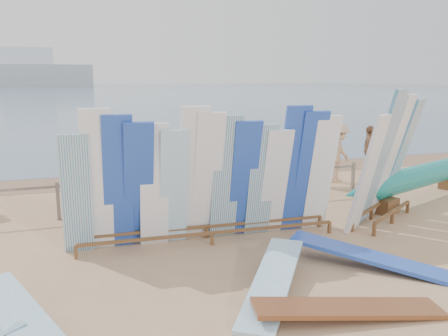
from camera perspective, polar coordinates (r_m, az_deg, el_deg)
name	(u,v)px	position (r m, az deg, el deg)	size (l,w,h in m)	color
ground	(172,254)	(9.15, -6.33, -10.21)	(160.00, 160.00, 0.00)	tan
ocean	(66,90)	(136.40, -18.48, 8.89)	(320.00, 240.00, 0.02)	#47617F
wet_sand_strip	(123,178)	(15.99, -12.06, -1.24)	(40.00, 2.60, 0.01)	#86634B
distant_ship	(28,72)	(188.63, -22.52, 10.62)	(45.00, 8.00, 14.00)	#999EA3
fence	(144,187)	(11.79, -9.63, -2.28)	(12.08, 0.08, 0.90)	#7D6D5F
main_surfboard_rack	(209,181)	(9.40, -1.77, -1.63)	(5.55, 0.96, 2.77)	brown
side_surfboard_rack	(385,163)	(11.32, 18.84, 0.61)	(2.68, 2.10, 3.05)	brown
outrigger_canoe	(422,177)	(13.87, 22.72, -1.02)	(6.69, 3.05, 0.99)	brown
vendor_table	(291,209)	(10.86, 8.08, -4.93)	(0.88, 0.71, 1.04)	brown
flat_board_c	(348,317)	(7.12, 14.73, -16.95)	(0.56, 2.70, 0.07)	brown
flat_board_b	(273,294)	(7.58, 5.86, -14.81)	(0.56, 2.70, 0.07)	#8CC0E0
flat_board_d	(367,267)	(8.88, 16.78, -11.31)	(0.56, 2.70, 0.07)	#2449B5
beach_chair_left	(127,195)	(12.65, -11.60, -3.17)	(0.75, 0.76, 0.91)	red
beach_chair_right	(196,191)	(13.00, -3.43, -2.76)	(0.64, 0.65, 0.78)	red
stroller	(206,184)	(12.95, -2.14, -1.93)	(0.59, 0.80, 1.04)	red
beachgoer_9	(256,156)	(14.86, 3.85, 1.41)	(1.10, 0.45, 1.70)	tan
beachgoer_3	(138,166)	(13.74, -10.25, 0.28)	(1.04, 0.43, 1.60)	tan
beachgoer_5	(202,152)	(15.16, -2.66, 1.96)	(1.75, 0.57, 1.89)	beige
beachgoer_10	(369,150)	(16.88, 17.03, 2.06)	(0.99, 0.43, 1.68)	#8C6042
beachgoer_4	(95,173)	(12.52, -15.31, -0.55)	(1.04, 0.45, 1.78)	#8C6042
beachgoer_8	(315,156)	(14.71, 10.87, 1.48)	(0.91, 0.44, 1.88)	beige
beachgoer_extra_0	(338,153)	(15.34, 13.61, 1.76)	(1.21, 0.50, 1.88)	tan
beachgoer_6	(147,169)	(13.27, -9.29, -0.13)	(0.77, 0.37, 1.57)	tan
beachgoer_7	(182,162)	(14.10, -5.09, 0.68)	(0.58, 0.32, 1.60)	#8C6042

